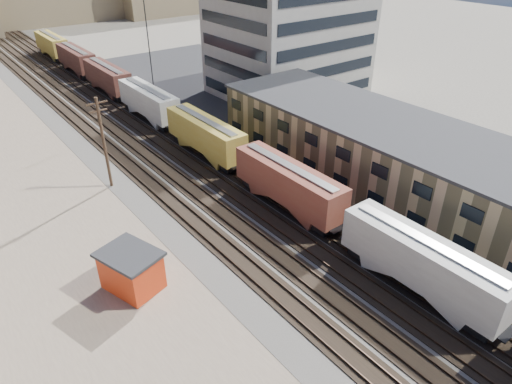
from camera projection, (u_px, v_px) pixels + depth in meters
ballast_bed at (150, 142)px, 59.50m from camera, size 18.00×200.00×0.06m
dirt_yard at (1, 232)px, 42.14m from camera, size 24.00×180.00×0.03m
asphalt_lot at (351, 137)px, 60.85m from camera, size 26.00×120.00×0.04m
rail_tracks at (146, 143)px, 59.17m from camera, size 11.40×200.00×0.24m
freight_train at (174, 116)px, 60.00m from camera, size 3.00×119.74×4.46m
warehouse at (381, 152)px, 48.49m from camera, size 12.40×40.40×7.25m
office_tower at (289, 35)px, 72.94m from camera, size 22.60×18.60×18.45m
utility_pole_north at (104, 141)px, 46.90m from camera, size 2.20×0.32×10.00m
radio_mast at (149, 50)px, 64.89m from camera, size 1.20×0.16×18.00m
maintenance_shed at (131, 270)px, 34.90m from camera, size 4.71×5.39×3.33m
parked_car_blue at (303, 113)px, 66.92m from camera, size 4.43×5.73×1.45m
parked_car_far at (348, 102)px, 70.75m from camera, size 3.49×5.24×1.66m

